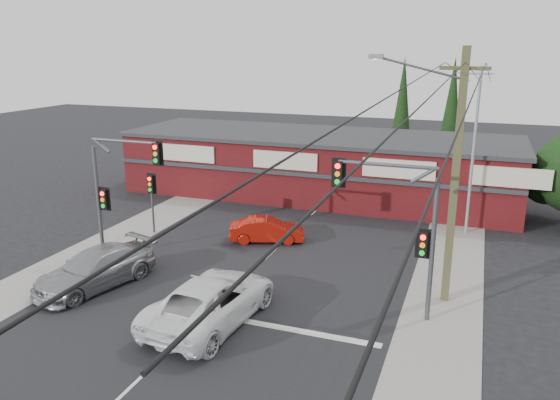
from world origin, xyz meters
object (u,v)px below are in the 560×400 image
(shop_building, at_px, (318,164))
(white_suv, at_px, (211,300))
(red_sedan, at_px, (267,230))
(utility_pole, at_px, (452,170))
(silver_suv, at_px, (95,269))

(shop_building, bearing_deg, white_suv, -85.73)
(red_sedan, relative_size, utility_pole, 0.39)
(shop_building, bearing_deg, utility_pole, -56.24)
(white_suv, distance_m, red_sedan, 8.88)
(silver_suv, xyz_separation_m, utility_pole, (14.04, 3.82, 4.60))
(utility_pole, bearing_deg, red_sedan, 157.02)
(silver_suv, distance_m, red_sedan, 9.12)
(red_sedan, bearing_deg, silver_suv, 127.81)
(utility_pole, bearing_deg, silver_suv, -164.76)
(red_sedan, xyz_separation_m, utility_pole, (9.19, -3.90, 4.75))
(shop_building, relative_size, utility_pole, 2.73)
(silver_suv, xyz_separation_m, shop_building, (4.68, 17.82, 1.33))
(silver_suv, bearing_deg, utility_pole, 30.88)
(white_suv, height_order, silver_suv, white_suv)
(red_sedan, distance_m, utility_pole, 11.05)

